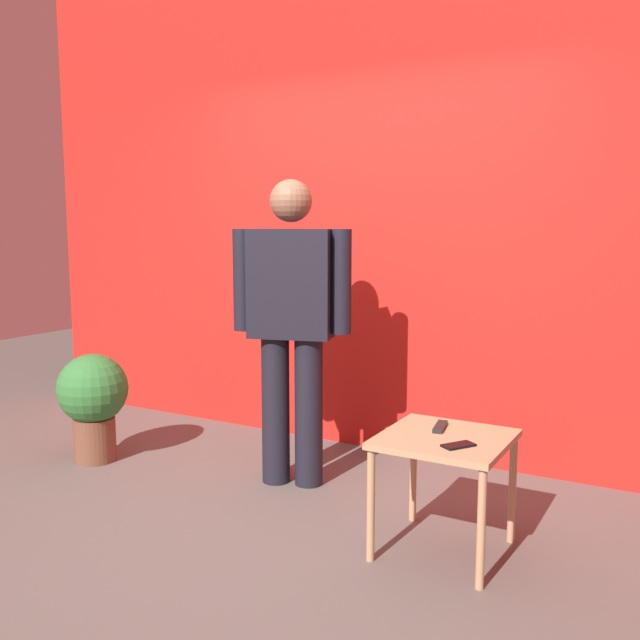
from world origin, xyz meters
TOP-DOWN VIEW (x-y plane):
  - ground_plane at (0.00, 0.00)m, footprint 12.00×12.00m
  - back_wall_red at (0.00, 1.51)m, footprint 5.62×0.12m
  - standing_person at (-0.09, 0.65)m, footprint 0.69×0.36m
  - side_table at (0.97, 0.25)m, footprint 0.56×0.56m
  - cell_phone at (1.07, 0.13)m, footprint 0.14×0.16m
  - tv_remote at (0.91, 0.35)m, footprint 0.07×0.18m
  - potted_plant at (-1.38, 0.35)m, footprint 0.44×0.44m

SIDE VIEW (x-z plane):
  - ground_plane at x=0.00m, z-range 0.00..0.00m
  - potted_plant at x=-1.38m, z-range 0.06..0.75m
  - side_table at x=0.97m, z-range 0.20..0.75m
  - cell_phone at x=1.07m, z-range 0.55..0.56m
  - tv_remote at x=0.91m, z-range 0.55..0.57m
  - standing_person at x=-0.09m, z-range 0.10..1.85m
  - back_wall_red at x=0.00m, z-range 0.00..3.29m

